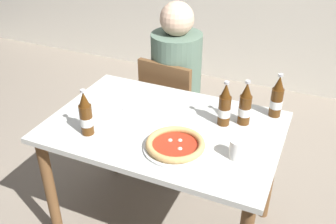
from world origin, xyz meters
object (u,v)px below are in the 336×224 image
Objects in this scene: beer_bottle_extra at (225,107)px; pizza_margherita_near at (175,145)px; beer_bottle_left at (245,106)px; paper_cup at (237,149)px; diner_seated at (176,91)px; dining_table_main at (164,142)px; napkin_with_cutlery at (121,101)px; beer_bottle_right at (86,116)px; beer_bottle_center at (277,98)px; chair_behind_table at (172,107)px.

pizza_margherita_near is at bearing -115.53° from beer_bottle_extra.
beer_bottle_left reaches higher than paper_cup.
diner_seated is 1.02m from paper_cup.
dining_table_main is at bearing 164.28° from paper_cup.
dining_table_main is at bearing -20.51° from napkin_with_cutlery.
diner_seated is 0.58m from napkin_with_cutlery.
pizza_margherita_near reaches higher than napkin_with_cutlery.
pizza_margherita_near is at bearing 7.01° from beer_bottle_right.
pizza_margherita_near is 0.29m from paper_cup.
beer_bottle_right is (-0.45, -0.06, 0.08)m from pizza_margherita_near.
paper_cup is at bearing -51.21° from diner_seated.
beer_bottle_left is 0.31m from paper_cup.
napkin_with_cutlery is (-0.33, 0.12, 0.12)m from dining_table_main.
pizza_margherita_near is at bearing -126.93° from beer_bottle_center.
beer_bottle_left and beer_bottle_center have the same top height.
beer_bottle_left is 0.81m from beer_bottle_right.
chair_behind_table is 3.44× the size of beer_bottle_left.
beer_bottle_right reaches higher than pizza_margherita_near.
diner_seated reaches higher than beer_bottle_extra.
dining_table_main is 4.86× the size of beer_bottle_left.
diner_seated is (-0.21, 0.66, -0.05)m from dining_table_main.
beer_bottle_left and beer_bottle_extra have the same top height.
beer_bottle_left is at bearing -39.33° from diner_seated.
chair_behind_table is 3.68× the size of napkin_with_cutlery.
beer_bottle_left is at bearing 4.90° from napkin_with_cutlery.
beer_bottle_center is (0.72, -0.33, 0.27)m from diner_seated.
pizza_margherita_near reaches higher than dining_table_main.
beer_bottle_right is 0.75m from paper_cup.
chair_behind_table is 0.90m from pizza_margherita_near.
diner_seated reaches higher than dining_table_main.
beer_bottle_right is at bearing -88.12° from napkin_with_cutlery.
beer_bottle_extra is at bearing 30.93° from beer_bottle_right.
dining_table_main is at bearing -147.14° from beer_bottle_center.
chair_behind_table is at bearing 114.14° from pizza_margherita_near.
beer_bottle_left is at bearing 30.56° from beer_bottle_right.
beer_bottle_extra is at bearing -151.87° from beer_bottle_left.
chair_behind_table is at bearing 82.80° from beer_bottle_right.
beer_bottle_extra reaches higher than pizza_margherita_near.
beer_bottle_left is (0.59, -0.43, 0.37)m from chair_behind_table.
chair_behind_table is 2.78× the size of pizza_margherita_near.
pizza_margherita_near is 0.47m from beer_bottle_right.
diner_seated is at bearing 132.80° from beer_bottle_extra.
beer_bottle_left is at bearing 98.38° from paper_cup.
diner_seated reaches higher than napkin_with_cutlery.
paper_cup is (0.75, -0.24, 0.04)m from napkin_with_cutlery.
diner_seated reaches higher than beer_bottle_right.
dining_table_main is at bearing 35.09° from beer_bottle_right.
beer_bottle_center is at bearing 32.86° from dining_table_main.
beer_bottle_left reaches higher than pizza_margherita_near.
paper_cup is at bearing 136.98° from chair_behind_table.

